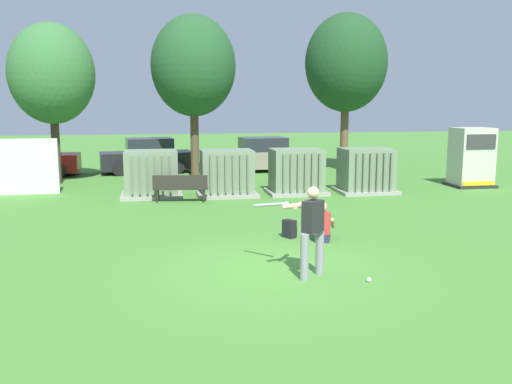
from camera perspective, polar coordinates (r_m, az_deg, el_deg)
ground_plane at (r=11.15m, az=1.91°, el=-7.97°), size 96.00×96.00×0.00m
transformer_west at (r=19.81m, az=-10.66°, el=1.79°), size 2.10×1.70×1.62m
transformer_mid_west at (r=19.74m, az=-3.01°, el=1.91°), size 2.10×1.70×1.62m
transformer_mid_east at (r=20.19m, az=4.15°, el=2.06°), size 2.10×1.70×1.62m
transformer_east at (r=20.78m, az=11.19°, el=2.11°), size 2.10×1.70×1.62m
generator_enclosure at (r=23.39m, az=21.17°, el=3.30°), size 1.60×1.40×2.30m
park_bench at (r=18.57m, az=-7.74°, el=0.59°), size 1.84×0.64×0.92m
batter at (r=10.55m, az=5.57°, el=-3.53°), size 1.20×1.42×1.74m
sports_ball at (r=10.61m, az=11.48°, el=-8.80°), size 0.09×0.09×0.09m
seated_spectator at (r=13.41m, az=6.84°, el=-3.42°), size 0.65×0.79×0.96m
backpack at (r=13.69m, az=3.46°, el=-3.80°), size 0.36×0.38×0.44m
tree_left at (r=23.91m, az=-20.17°, el=11.26°), size 3.34×3.34×6.38m
tree_center_left at (r=24.90m, az=-6.42°, el=12.65°), size 3.67×3.67×7.01m
tree_center_right at (r=27.43m, az=9.20°, el=12.87°), size 3.89×3.89×7.43m
parked_car_leftmost at (r=26.83m, az=-22.02°, el=3.11°), size 4.23×1.98×1.62m
parked_car_left_of_center at (r=26.65m, az=-11.06°, el=3.57°), size 4.38×2.31×1.62m
parked_car_right_of_center at (r=26.66m, az=0.49°, el=3.74°), size 4.33×2.18×1.62m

